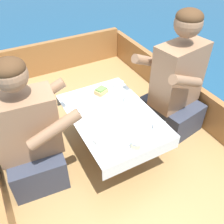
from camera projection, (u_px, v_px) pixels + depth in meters
name	position (u px, v px, depth m)	size (l,w,h in m)	color
ground_plane	(114.00, 177.00, 2.25)	(60.00, 60.00, 0.00)	navy
boat_deck	(114.00, 165.00, 2.14)	(1.78, 2.98, 0.36)	#A87F4C
gunwale_starboard	(198.00, 104.00, 2.24)	(0.06, 2.98, 0.32)	#936033
bow_coaming	(54.00, 56.00, 2.90)	(1.66, 0.06, 0.37)	#936033
cockpit_table	(112.00, 118.00, 1.84)	(0.58, 0.83, 0.36)	#B2B2B7
person_port	(30.00, 137.00, 1.63)	(0.55, 0.48, 0.94)	#333847
person_starboard	(176.00, 87.00, 2.01)	(0.57, 0.51, 1.02)	#333847
plate_sandwich	(101.00, 94.00, 2.01)	(0.18, 0.18, 0.01)	silver
plate_bread	(123.00, 122.00, 1.75)	(0.22, 0.22, 0.01)	silver
sandwich	(101.00, 91.00, 1.99)	(0.12, 0.11, 0.05)	tan
bowl_port_near	(102.00, 139.00, 1.59)	(0.12, 0.12, 0.04)	silver
bowl_starboard_near	(112.00, 104.00, 1.87)	(0.13, 0.13, 0.04)	silver
coffee_cup_port	(128.00, 98.00, 1.92)	(0.10, 0.07, 0.06)	silver
coffee_cup_starboard	(159.00, 126.00, 1.68)	(0.10, 0.07, 0.05)	silver
coffee_cup_center	(117.00, 84.00, 2.06)	(0.10, 0.07, 0.07)	silver
tin_can	(136.00, 144.00, 1.55)	(0.07, 0.07, 0.05)	silver
utensil_spoon_port	(82.00, 105.00, 1.90)	(0.10, 0.15, 0.01)	silver
utensil_spoon_starboard	(123.00, 92.00, 2.03)	(0.05, 0.17, 0.01)	silver
utensil_fork_port	(128.00, 149.00, 1.55)	(0.17, 0.07, 0.00)	silver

